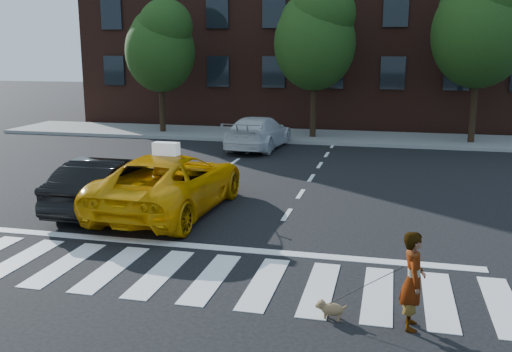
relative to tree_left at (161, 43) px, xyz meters
The scene contains 14 objects.
ground 18.90m from the tree_left, 67.71° to the right, with size 120.00×120.00×0.00m, color black.
crosswalk 18.90m from the tree_left, 67.71° to the right, with size 13.00×2.40×0.01m, color silver.
stop_line 17.47m from the tree_left, 65.65° to the right, with size 12.00×0.30×0.01m, color silver.
sidewalk_far 8.24m from the tree_left, ahead, with size 30.00×4.00×0.15m, color slate.
building 10.73m from the tree_left, 48.97° to the left, with size 26.00×10.00×12.00m, color #3E1E16.
tree_left is the anchor object (origin of this frame).
tree_mid 7.51m from the tree_left, ahead, with size 3.69×3.69×7.10m.
tree_right 14.52m from the tree_left, ahead, with size 4.00×4.00×7.70m.
taxi 14.56m from the tree_left, 66.73° to the right, with size 2.52×5.46×1.52m, color #D89104.
black_sedan 14.23m from the tree_left, 73.37° to the right, with size 1.47×4.20×1.38m, color black.
white_suv 7.35m from the tree_left, 28.33° to the right, with size 1.92×4.73×1.37m, color silver.
woman 21.74m from the tree_left, 57.63° to the right, with size 0.55×0.36×1.51m, color #999999.
dog 21.23m from the tree_left, 60.45° to the right, with size 0.50×0.21×0.29m.
taxi_sign 14.54m from the tree_left, 67.05° to the right, with size 0.65×0.28×0.32m, color white.
Camera 1 is at (4.09, -9.34, 4.09)m, focal length 40.00 mm.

